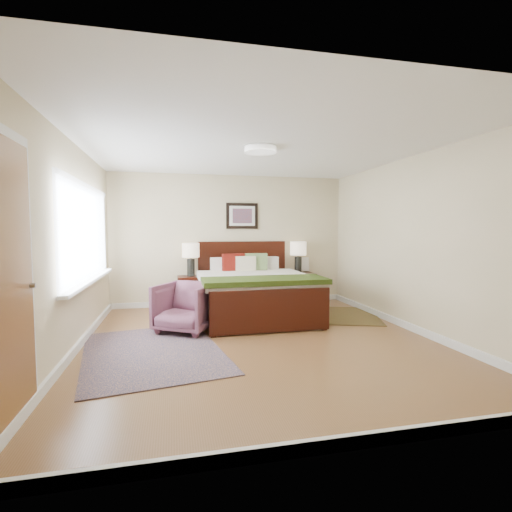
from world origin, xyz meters
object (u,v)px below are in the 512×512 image
at_px(nightstand_right, 298,285).
at_px(lamp_right, 298,252).
at_px(bed, 254,283).
at_px(nightstand_left, 191,283).
at_px(armchair, 186,307).
at_px(lamp_left, 191,254).
at_px(rug_persian, 153,352).

bearing_deg(nightstand_right, lamp_right, 90.00).
relative_size(nightstand_right, lamp_right, 0.99).
bearing_deg(bed, nightstand_left, 139.60).
height_order(lamp_right, armchair, lamp_right).
bearing_deg(nightstand_left, bed, -40.40).
distance_m(bed, nightstand_left, 1.32).
xyz_separation_m(bed, nightstand_right, (1.08, 0.86, -0.19)).
relative_size(lamp_left, rug_persian, 0.28).
distance_m(lamp_left, lamp_right, 2.08).
xyz_separation_m(bed, armchair, (-1.15, -0.73, -0.21)).
height_order(nightstand_right, rug_persian, nightstand_right).
bearing_deg(armchair, lamp_left, 115.70).
relative_size(nightstand_right, lamp_left, 0.99).
relative_size(nightstand_left, rug_persian, 0.27).
height_order(nightstand_right, lamp_right, lamp_right).
xyz_separation_m(nightstand_right, armchair, (-2.23, -1.59, -0.02)).
bearing_deg(nightstand_right, bed, -141.56).
distance_m(bed, rug_persian, 2.29).
height_order(bed, nightstand_left, bed).
bearing_deg(bed, nightstand_right, 38.44).
distance_m(bed, lamp_right, 1.47).
bearing_deg(rug_persian, bed, 35.43).
bearing_deg(armchair, lamp_right, 66.61).
bearing_deg(nightstand_left, armchair, -95.21).
bearing_deg(lamp_right, bed, -141.14).
bearing_deg(lamp_left, nightstand_left, -90.00).
xyz_separation_m(nightstand_left, nightstand_right, (2.08, 0.01, -0.10)).
bearing_deg(lamp_left, nightstand_right, -0.36).
xyz_separation_m(nightstand_left, armchair, (-0.14, -1.58, -0.12)).
xyz_separation_m(bed, lamp_left, (-1.00, 0.87, 0.46)).
distance_m(armchair, rug_persian, 1.00).
distance_m(lamp_right, armchair, 2.83).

